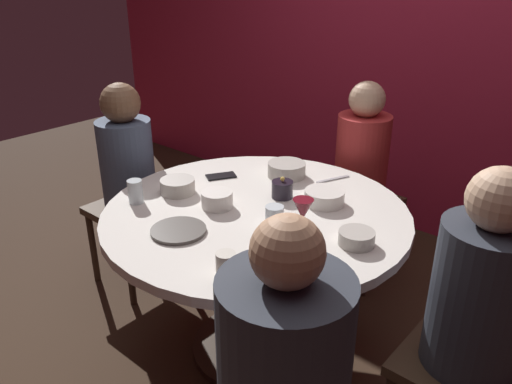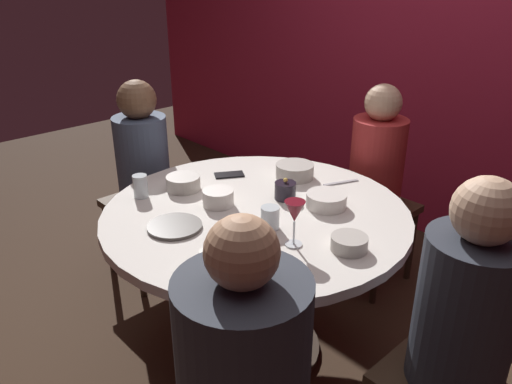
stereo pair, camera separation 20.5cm
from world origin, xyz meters
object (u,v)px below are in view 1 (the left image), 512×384
at_px(candle_holder, 282,189).
at_px(seated_diner_back, 361,161).
at_px(bowl_rice_portion, 217,199).
at_px(cup_near_candle, 135,191).
at_px(seated_diner_front_right, 284,378).
at_px(cup_by_left_diner, 226,266).
at_px(cup_by_right_diner, 274,217).
at_px(dining_table, 256,243).
at_px(seated_diner_right, 478,300).
at_px(bowl_serving_large, 178,186).
at_px(bowl_salad_center, 324,197).
at_px(bowl_small_white, 287,169).
at_px(wine_glass, 303,212).
at_px(cell_phone, 221,176).
at_px(bowl_sauce_side, 356,238).
at_px(seated_diner_left, 127,165).
at_px(dinner_plate, 178,230).

bearing_deg(candle_holder, seated_diner_back, 90.64).
distance_m(bowl_rice_portion, cup_near_candle, 0.35).
bearing_deg(seated_diner_front_right, bowl_rice_portion, 9.43).
relative_size(cup_by_left_diner, cup_by_right_diner, 1.08).
bearing_deg(dining_table, seated_diner_right, 0.00).
height_order(bowl_serving_large, cup_near_candle, cup_near_candle).
distance_m(bowl_salad_center, bowl_small_white, 0.34).
distance_m(seated_diner_front_right, bowl_small_white, 1.30).
bearing_deg(wine_glass, bowl_serving_large, 179.99).
height_order(seated_diner_back, bowl_rice_portion, seated_diner_back).
bearing_deg(cup_near_candle, bowl_serving_large, 72.08).
distance_m(cell_phone, bowl_rice_portion, 0.33).
xyz_separation_m(bowl_serving_large, bowl_small_white, (0.25, 0.47, 0.00)).
distance_m(dining_table, seated_diner_front_right, 0.95).
distance_m(seated_diner_back, bowl_small_white, 0.52).
height_order(dining_table, bowl_small_white, bowl_small_white).
bearing_deg(bowl_sauce_side, seated_diner_left, -179.09).
height_order(bowl_small_white, cup_by_right_diner, cup_by_right_diner).
distance_m(dining_table, cup_near_candle, 0.56).
bearing_deg(cup_by_right_diner, seated_diner_back, 99.35).
height_order(candle_holder, bowl_rice_portion, candle_holder).
height_order(dinner_plate, cup_near_candle, cup_near_candle).
bearing_deg(bowl_serving_large, bowl_salad_center, 30.81).
distance_m(seated_diner_left, cup_by_right_diner, 1.05).
bearing_deg(cup_by_left_diner, bowl_small_white, 115.14).
height_order(dinner_plate, cell_phone, dinner_plate).
distance_m(seated_diner_left, seated_diner_back, 1.25).
height_order(dining_table, cup_by_left_diner, cup_by_left_diner).
bearing_deg(cup_by_left_diner, bowl_rice_portion, 137.86).
height_order(candle_holder, cell_phone, candle_holder).
bearing_deg(bowl_rice_portion, dinner_plate, -80.31).
height_order(seated_diner_left, wine_glass, seated_diner_left).
distance_m(seated_diner_right, cup_by_left_diner, 0.80).
height_order(bowl_serving_large, bowl_salad_center, bowl_serving_large).
distance_m(seated_diner_left, seated_diner_right, 1.81).
relative_size(bowl_salad_center, bowl_sauce_side, 1.28).
height_order(seated_diner_back, cup_by_left_diner, seated_diner_back).
xyz_separation_m(seated_diner_left, bowl_serving_large, (0.52, -0.10, 0.06)).
bearing_deg(bowl_serving_large, candle_holder, 34.76).
bearing_deg(bowl_small_white, cell_phone, -137.34).
distance_m(cell_phone, cup_by_right_diner, 0.56).
height_order(wine_glass, bowl_small_white, wine_glass).
distance_m(wine_glass, cup_by_left_diner, 0.36).
distance_m(seated_diner_left, bowl_sauce_side, 1.36).
bearing_deg(bowl_small_white, cup_by_left_diner, -64.86).
xyz_separation_m(bowl_salad_center, cup_near_candle, (-0.62, -0.52, 0.02)).
distance_m(dining_table, bowl_rice_portion, 0.26).
distance_m(dining_table, dinner_plate, 0.39).
bearing_deg(seated_diner_right, wine_glass, 9.28).
relative_size(seated_diner_right, bowl_salad_center, 6.81).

